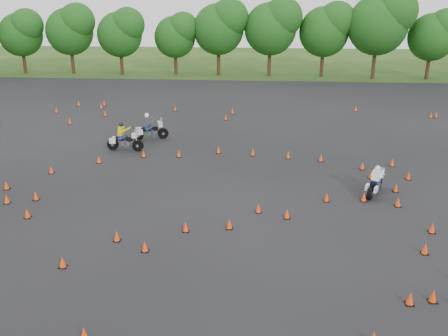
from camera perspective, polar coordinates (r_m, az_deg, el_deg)
name	(u,v)px	position (r m, az deg, el deg)	size (l,w,h in m)	color
ground	(217,222)	(23.21, -0.75, -6.17)	(140.00, 140.00, 0.00)	#2D5119
asphalt_pad	(227,176)	(28.70, 0.30, -0.88)	(62.00, 62.00, 0.00)	black
treeline	(275,42)	(55.29, 5.90, 14.11)	(87.37, 32.34, 10.68)	#1A4C15
traffic_cones	(226,174)	(28.27, 0.24, -0.72)	(36.22, 33.19, 0.45)	#FF420A
rider_grey	(150,126)	(35.66, -8.44, 4.76)	(2.54, 0.78, 1.96)	#373A3E
rider_yellow	(125,137)	(33.49, -11.29, 3.53)	(2.46, 0.76, 1.90)	gold
rider_white	(375,180)	(26.99, 16.88, -1.27)	(2.16, 0.66, 1.67)	white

